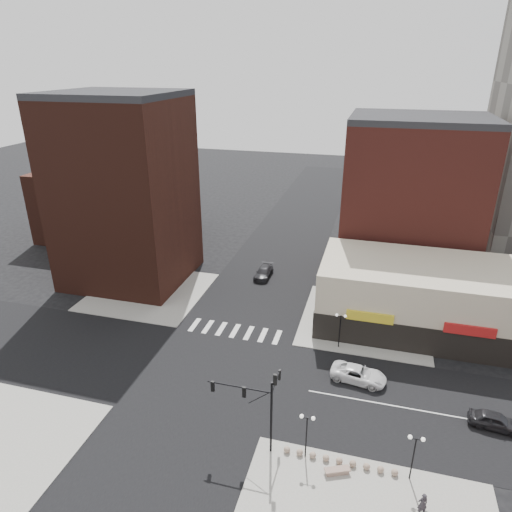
% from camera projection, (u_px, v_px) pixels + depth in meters
% --- Properties ---
extents(ground, '(240.00, 240.00, 0.00)m').
position_uv_depth(ground, '(211.00, 374.00, 46.38)').
color(ground, black).
rests_on(ground, ground).
extents(road_ew, '(200.00, 14.00, 0.02)m').
position_uv_depth(road_ew, '(211.00, 373.00, 46.37)').
color(road_ew, black).
rests_on(road_ew, ground).
extents(road_ns, '(14.00, 200.00, 0.02)m').
position_uv_depth(road_ns, '(211.00, 373.00, 46.37)').
color(road_ns, black).
rests_on(road_ns, ground).
extents(sidewalk_nw, '(15.00, 15.00, 0.12)m').
position_uv_depth(sidewalk_nw, '(149.00, 291.00, 62.71)').
color(sidewalk_nw, gray).
rests_on(sidewalk_nw, ground).
extents(sidewalk_ne, '(15.00, 15.00, 0.12)m').
position_uv_depth(sidewalk_ne, '(364.00, 321.00, 55.68)').
color(sidewalk_ne, gray).
rests_on(sidewalk_ne, ground).
extents(building_nw, '(16.00, 15.00, 25.00)m').
position_uv_depth(building_nw, '(125.00, 194.00, 62.42)').
color(building_nw, '#3A1A12').
rests_on(building_nw, ground).
extents(building_nw_low, '(20.00, 18.00, 12.00)m').
position_uv_depth(building_nw_low, '(109.00, 201.00, 81.87)').
color(building_nw_low, '#3A1A12').
rests_on(building_nw_low, ground).
extents(building_ne_midrise, '(18.00, 15.00, 22.00)m').
position_uv_depth(building_ne_midrise, '(410.00, 203.00, 63.55)').
color(building_ne_midrise, maroon).
rests_on(building_ne_midrise, ground).
extents(building_ne_row, '(24.20, 12.20, 8.00)m').
position_uv_depth(building_ne_row, '(424.00, 302.00, 53.27)').
color(building_ne_row, beige).
rests_on(building_ne_row, ground).
extents(traffic_signal, '(5.59, 3.09, 7.77)m').
position_uv_depth(traffic_signal, '(261.00, 398.00, 35.72)').
color(traffic_signal, black).
rests_on(traffic_signal, ground).
extents(street_lamp_se_a, '(1.22, 0.32, 4.16)m').
position_uv_depth(street_lamp_se_a, '(307.00, 426.00, 35.32)').
color(street_lamp_se_a, black).
rests_on(street_lamp_se_a, sidewalk_se).
extents(street_lamp_se_b, '(1.22, 0.32, 4.16)m').
position_uv_depth(street_lamp_se_b, '(415.00, 447.00, 33.38)').
color(street_lamp_se_b, black).
rests_on(street_lamp_se_b, sidewalk_se).
extents(street_lamp_ne, '(1.22, 0.32, 4.16)m').
position_uv_depth(street_lamp_ne, '(340.00, 322.00, 49.25)').
color(street_lamp_ne, black).
rests_on(street_lamp_ne, sidewalk_ne).
extents(bollard_row, '(8.93, 0.53, 0.53)m').
position_uv_depth(bollard_row, '(339.00, 461.00, 35.82)').
color(bollard_row, gray).
rests_on(bollard_row, sidewalk_se).
extents(white_suv, '(5.72, 3.22, 1.51)m').
position_uv_depth(white_suv, '(358.00, 374.00, 45.10)').
color(white_suv, white).
rests_on(white_suv, ground).
extents(dark_sedan_east, '(4.49, 2.22, 1.47)m').
position_uv_depth(dark_sedan_east, '(495.00, 421.00, 39.30)').
color(dark_sedan_east, black).
rests_on(dark_sedan_east, ground).
extents(dark_sedan_north, '(2.10, 5.10, 1.48)m').
position_uv_depth(dark_sedan_north, '(264.00, 272.00, 66.78)').
color(dark_sedan_north, black).
rests_on(dark_sedan_north, ground).
extents(pedestrian, '(0.81, 0.66, 1.93)m').
position_uv_depth(pedestrian, '(422.00, 504.00, 31.55)').
color(pedestrian, '#2A272C').
rests_on(pedestrian, sidewalk_se).
extents(stone_bench, '(2.04, 1.34, 0.46)m').
position_uv_depth(stone_bench, '(337.00, 471.00, 34.95)').
color(stone_bench, gray).
rests_on(stone_bench, sidewalk_se).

